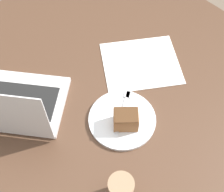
# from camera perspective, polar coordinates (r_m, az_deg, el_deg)

# --- Properties ---
(ground_plane) EXTENTS (12.00, 12.00, 0.00)m
(ground_plane) POSITION_cam_1_polar(r_m,az_deg,el_deg) (1.75, -1.21, -11.57)
(ground_plane) COLOR #6B5B4C
(dining_table) EXTENTS (1.30, 1.30, 0.71)m
(dining_table) POSITION_cam_1_polar(r_m,az_deg,el_deg) (1.22, -1.70, -1.31)
(dining_table) COLOR #4C3323
(dining_table) RESTS_ON ground_plane
(paper_document) EXTENTS (0.34, 0.31, 0.00)m
(paper_document) POSITION_cam_1_polar(r_m,az_deg,el_deg) (1.19, 5.30, 5.99)
(paper_document) COLOR white
(paper_document) RESTS_ON dining_table
(plate) EXTENTS (0.23, 0.23, 0.01)m
(plate) POSITION_cam_1_polar(r_m,az_deg,el_deg) (1.04, 2.00, -4.24)
(plate) COLOR silver
(plate) RESTS_ON dining_table
(cake_slice) EXTENTS (0.10, 0.09, 0.06)m
(cake_slice) POSITION_cam_1_polar(r_m,az_deg,el_deg) (1.00, 2.66, -4.26)
(cake_slice) COLOR brown
(cake_slice) RESTS_ON plate
(fork) EXTENTS (0.13, 0.14, 0.00)m
(fork) POSITION_cam_1_polar(r_m,az_deg,el_deg) (1.06, 2.26, -2.05)
(fork) COLOR silver
(fork) RESTS_ON plate
(coffee_glass) EXTENTS (0.07, 0.07, 0.11)m
(coffee_glass) POSITION_cam_1_polar(r_m,az_deg,el_deg) (0.90, 1.60, -16.83)
(coffee_glass) COLOR #997556
(coffee_glass) RESTS_ON dining_table
(laptop) EXTENTS (0.39, 0.37, 0.25)m
(laptop) POSITION_cam_1_polar(r_m,az_deg,el_deg) (1.08, -17.27, -1.55)
(laptop) COLOR silver
(laptop) RESTS_ON dining_table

